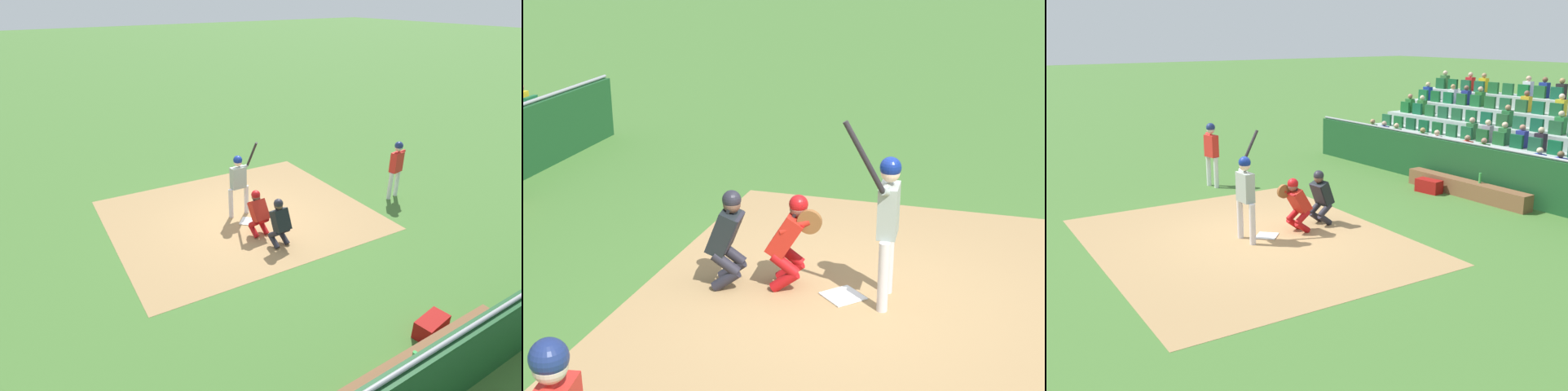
{
  "view_description": "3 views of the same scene",
  "coord_description": "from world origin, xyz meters",
  "views": [
    {
      "loc": [
        -5.41,
        -9.17,
        5.87
      ],
      "look_at": [
        0.25,
        -0.25,
        0.86
      ],
      "focal_mm": 29.61,
      "sensor_mm": 36.0,
      "label": 1
    },
    {
      "loc": [
        8.19,
        1.39,
        4.13
      ],
      "look_at": [
        0.01,
        -0.75,
        1.26
      ],
      "focal_mm": 51.25,
      "sensor_mm": 36.0,
      "label": 2
    },
    {
      "loc": [
        -10.61,
        6.38,
        4.24
      ],
      "look_at": [
        -0.21,
        -0.92,
        0.82
      ],
      "focal_mm": 41.47,
      "sensor_mm": 36.0,
      "label": 3
    }
  ],
  "objects": [
    {
      "name": "ground_plane",
      "position": [
        0.0,
        0.0,
        0.0
      ],
      "size": [
        160.0,
        160.0,
        0.0
      ],
      "primitive_type": "plane",
      "color": "#416C2D"
    },
    {
      "name": "catcher_crouching",
      "position": [
        -0.11,
        -0.69,
        0.7
      ],
      "size": [
        0.47,
        0.71,
        1.25
      ],
      "color": "#B21114",
      "rests_on": "ground_plane"
    },
    {
      "name": "batter_at_plate",
      "position": [
        -0.0,
        0.5,
        1.14
      ],
      "size": [
        0.66,
        0.64,
        2.3
      ],
      "color": "silver",
      "rests_on": "ground_plane"
    },
    {
      "name": "infield_dirt_patch",
      "position": [
        0.0,
        0.5,
        0.0
      ],
      "size": [
        7.43,
        6.33,
        0.01
      ],
      "primitive_type": "cube",
      "rotation": [
        0.0,
        0.0,
        -0.05
      ],
      "color": "#A17D51",
      "rests_on": "ground_plane"
    },
    {
      "name": "home_plate_marker",
      "position": [
        0.0,
        0.0,
        0.02
      ],
      "size": [
        0.62,
        0.62,
        0.02
      ],
      "primitive_type": "cube",
      "rotation": [
        0.0,
        0.0,
        0.79
      ],
      "color": "white",
      "rests_on": "infield_dirt_patch"
    },
    {
      "name": "home_plate_umpire",
      "position": [
        0.04,
        -1.47,
        0.7
      ],
      "size": [
        0.49,
        0.49,
        1.3
      ],
      "color": "#23222C",
      "rests_on": "ground_plane"
    }
  ]
}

